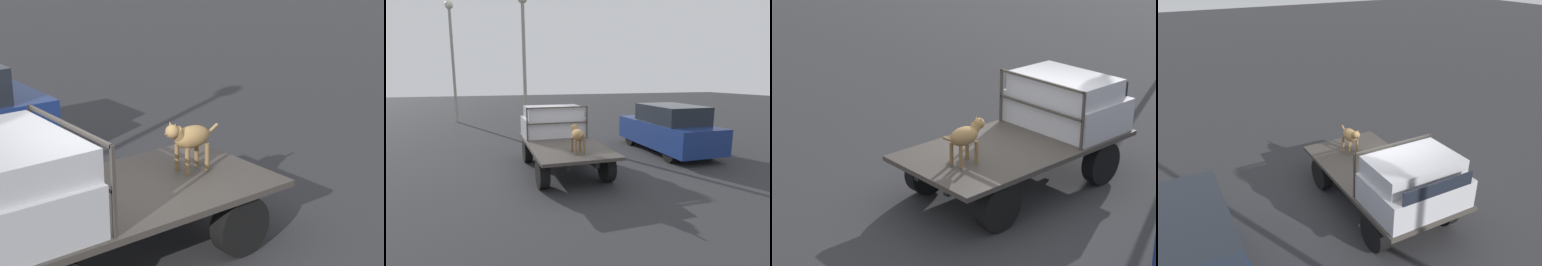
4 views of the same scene
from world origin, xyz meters
TOP-DOWN VIEW (x-y plane):
  - ground_plane at (0.00, 0.00)m, footprint 80.00×80.00m
  - flatbed_truck at (0.00, 0.00)m, footprint 4.03×2.02m
  - truck_cab at (1.27, 0.00)m, footprint 1.34×1.90m
  - truck_headboard at (0.55, 0.00)m, footprint 0.04×1.90m
  - dog at (-1.18, -0.07)m, footprint 0.87×0.29m

SIDE VIEW (x-z plane):
  - ground_plane at x=0.00m, z-range 0.00..0.00m
  - flatbed_truck at x=0.00m, z-range 0.19..1.02m
  - dog at x=-1.18m, z-range 0.92..1.63m
  - truck_cab at x=1.27m, z-range 0.80..1.76m
  - truck_headboard at x=0.55m, z-range 0.98..1.98m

